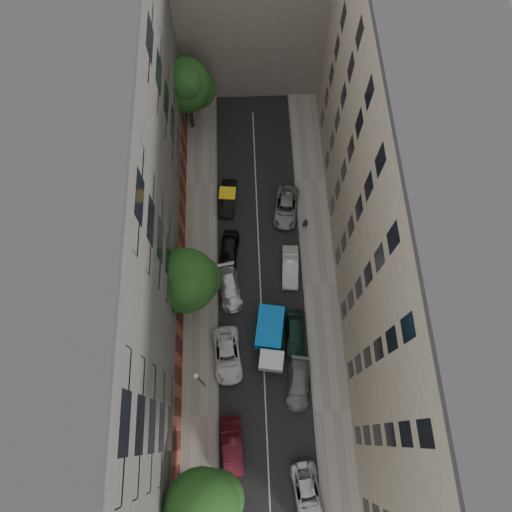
{
  "coord_description": "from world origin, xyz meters",
  "views": [
    {
      "loc": [
        -0.9,
        -12.89,
        39.98
      ],
      "look_at": [
        -0.38,
        0.7,
        6.0
      ],
      "focal_mm": 32.0,
      "sensor_mm": 36.0,
      "label": 1
    }
  ],
  "objects_px": {
    "car_left_5": "(228,198)",
    "lamp_post": "(200,380)",
    "car_left_3": "(230,288)",
    "car_right_0": "(307,493)",
    "car_left_4": "(229,251)",
    "car_right_3": "(290,267)",
    "car_left_1": "(232,446)",
    "car_right_1": "(298,384)",
    "tree_near": "(203,510)",
    "pedestrian": "(305,223)",
    "car_right_4": "(286,207)",
    "tarp_truck": "(270,338)",
    "car_right_2": "(295,334)",
    "tree_mid": "(186,282)",
    "tree_far": "(186,87)",
    "car_left_2": "(227,355)"
  },
  "relations": [
    {
      "from": "car_left_4",
      "to": "car_right_2",
      "type": "height_order",
      "value": "car_right_2"
    },
    {
      "from": "car_left_1",
      "to": "car_left_5",
      "type": "bearing_deg",
      "value": 86.78
    },
    {
      "from": "car_left_2",
      "to": "car_right_2",
      "type": "relative_size",
      "value": 1.17
    },
    {
      "from": "car_right_2",
      "to": "tree_mid",
      "type": "distance_m",
      "value": 10.58
    },
    {
      "from": "car_left_3",
      "to": "car_left_5",
      "type": "distance_m",
      "value": 9.2
    },
    {
      "from": "car_left_3",
      "to": "car_right_0",
      "type": "height_order",
      "value": "car_left_3"
    },
    {
      "from": "car_left_5",
      "to": "car_right_3",
      "type": "relative_size",
      "value": 0.98
    },
    {
      "from": "car_right_1",
      "to": "car_left_3",
      "type": "bearing_deg",
      "value": 131.52
    },
    {
      "from": "pedestrian",
      "to": "car_left_4",
      "type": "bearing_deg",
      "value": 28.03
    },
    {
      "from": "car_left_3",
      "to": "car_right_4",
      "type": "relative_size",
      "value": 0.96
    },
    {
      "from": "car_left_2",
      "to": "tree_far",
      "type": "distance_m",
      "value": 25.1
    },
    {
      "from": "car_right_2",
      "to": "car_left_5",
      "type": "bearing_deg",
      "value": 116.14
    },
    {
      "from": "car_right_1",
      "to": "car_right_3",
      "type": "height_order",
      "value": "car_right_3"
    },
    {
      "from": "tree_far",
      "to": "car_left_5",
      "type": "bearing_deg",
      "value": -68.92
    },
    {
      "from": "car_left_3",
      "to": "tree_mid",
      "type": "bearing_deg",
      "value": -172.87
    },
    {
      "from": "car_right_4",
      "to": "tree_mid",
      "type": "distance_m",
      "value": 13.4
    },
    {
      "from": "lamp_post",
      "to": "car_left_5",
      "type": "bearing_deg",
      "value": 82.69
    },
    {
      "from": "car_right_4",
      "to": "car_left_1",
      "type": "bearing_deg",
      "value": -95.67
    },
    {
      "from": "car_left_5",
      "to": "lamp_post",
      "type": "relative_size",
      "value": 0.62
    },
    {
      "from": "lamp_post",
      "to": "tree_mid",
      "type": "bearing_deg",
      "value": 97.41
    },
    {
      "from": "car_right_1",
      "to": "lamp_post",
      "type": "bearing_deg",
      "value": -173.1
    },
    {
      "from": "car_left_2",
      "to": "car_right_3",
      "type": "relative_size",
      "value": 1.19
    },
    {
      "from": "tree_near",
      "to": "lamp_post",
      "type": "relative_size",
      "value": 1.42
    },
    {
      "from": "car_left_5",
      "to": "tarp_truck",
      "type": "bearing_deg",
      "value": -70.17
    },
    {
      "from": "car_right_4",
      "to": "tree_mid",
      "type": "relative_size",
      "value": 0.59
    },
    {
      "from": "car_right_1",
      "to": "car_right_4",
      "type": "height_order",
      "value": "car_right_4"
    },
    {
      "from": "car_left_1",
      "to": "lamp_post",
      "type": "relative_size",
      "value": 0.7
    },
    {
      "from": "car_left_1",
      "to": "car_right_2",
      "type": "distance_m",
      "value": 10.43
    },
    {
      "from": "car_right_3",
      "to": "car_right_4",
      "type": "xyz_separation_m",
      "value": [
        0.0,
        6.2,
        -0.03
      ]
    },
    {
      "from": "tree_mid",
      "to": "tree_far",
      "type": "distance_m",
      "value": 19.22
    },
    {
      "from": "tree_mid",
      "to": "lamp_post",
      "type": "distance_m",
      "value": 7.64
    },
    {
      "from": "car_left_1",
      "to": "car_right_1",
      "type": "bearing_deg",
      "value": 36.18
    },
    {
      "from": "tree_near",
      "to": "pedestrian",
      "type": "relative_size",
      "value": 6.08
    },
    {
      "from": "car_left_4",
      "to": "car_right_0",
      "type": "xyz_separation_m",
      "value": [
        5.7,
        -20.4,
        -0.07
      ]
    },
    {
      "from": "car_left_1",
      "to": "car_right_0",
      "type": "bearing_deg",
      "value": -35.5
    },
    {
      "from": "car_right_1",
      "to": "tree_far",
      "type": "xyz_separation_m",
      "value": [
        -9.1,
        26.89,
        5.37
      ]
    },
    {
      "from": "car_left_4",
      "to": "car_right_3",
      "type": "height_order",
      "value": "car_left_4"
    },
    {
      "from": "car_left_1",
      "to": "car_left_5",
      "type": "height_order",
      "value": "car_left_1"
    },
    {
      "from": "car_left_3",
      "to": "tree_near",
      "type": "bearing_deg",
      "value": -104.35
    },
    {
      "from": "car_left_3",
      "to": "lamp_post",
      "type": "xyz_separation_m",
      "value": [
        -2.26,
        -8.39,
        3.49
      ]
    },
    {
      "from": "car_left_2",
      "to": "car_right_1",
      "type": "bearing_deg",
      "value": -28.33
    },
    {
      "from": "car_right_0",
      "to": "tarp_truck",
      "type": "bearing_deg",
      "value": 93.16
    },
    {
      "from": "tarp_truck",
      "to": "car_right_1",
      "type": "height_order",
      "value": "tarp_truck"
    },
    {
      "from": "tree_near",
      "to": "car_right_3",
      "type": "bearing_deg",
      "value": 68.67
    },
    {
      "from": "car_right_1",
      "to": "tree_near",
      "type": "distance_m",
      "value": 12.48
    },
    {
      "from": "car_right_0",
      "to": "car_left_2",
      "type": "bearing_deg",
      "value": 111.42
    },
    {
      "from": "car_right_2",
      "to": "tree_far",
      "type": "bearing_deg",
      "value": 115.62
    },
    {
      "from": "tarp_truck",
      "to": "tree_near",
      "type": "bearing_deg",
      "value": -103.8
    },
    {
      "from": "car_right_1",
      "to": "car_right_2",
      "type": "relative_size",
      "value": 1.05
    },
    {
      "from": "car_left_5",
      "to": "car_right_3",
      "type": "distance_m",
      "value": 9.28
    }
  ]
}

